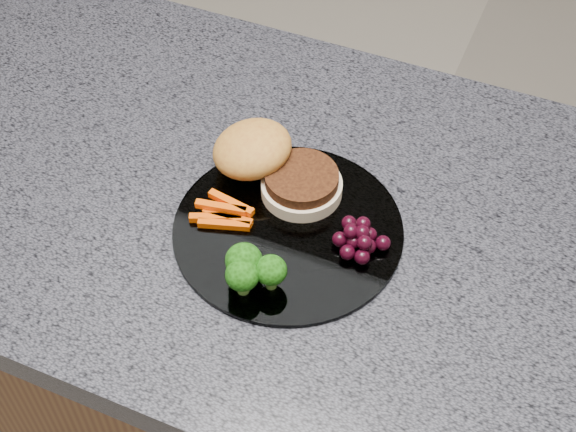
# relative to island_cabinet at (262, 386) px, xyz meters

# --- Properties ---
(island_cabinet) EXTENTS (1.20, 0.60, 0.86)m
(island_cabinet) POSITION_rel_island_cabinet_xyz_m (0.00, 0.00, 0.00)
(island_cabinet) COLOR brown
(island_cabinet) RESTS_ON ground
(countertop) EXTENTS (1.20, 0.60, 0.04)m
(countertop) POSITION_rel_island_cabinet_xyz_m (0.00, 0.00, 0.45)
(countertop) COLOR #474750
(countertop) RESTS_ON island_cabinet
(plate) EXTENTS (0.26, 0.26, 0.01)m
(plate) POSITION_rel_island_cabinet_xyz_m (0.06, -0.04, 0.47)
(plate) COLOR white
(plate) RESTS_ON countertop
(burger) EXTENTS (0.17, 0.11, 0.05)m
(burger) POSITION_rel_island_cabinet_xyz_m (0.01, 0.02, 0.50)
(burger) COLOR beige
(burger) RESTS_ON plate
(carrot_sticks) EXTENTS (0.07, 0.05, 0.02)m
(carrot_sticks) POSITION_rel_island_cabinet_xyz_m (-0.01, -0.05, 0.48)
(carrot_sticks) COLOR #E24C03
(carrot_sticks) RESTS_ON plate
(broccoli) EXTENTS (0.07, 0.05, 0.05)m
(broccoli) POSITION_rel_island_cabinet_xyz_m (0.06, -0.13, 0.50)
(broccoli) COLOR #548530
(broccoli) RESTS_ON plate
(grape_bunch) EXTENTS (0.06, 0.06, 0.03)m
(grape_bunch) POSITION_rel_island_cabinet_xyz_m (0.14, -0.03, 0.49)
(grape_bunch) COLOR black
(grape_bunch) RESTS_ON plate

